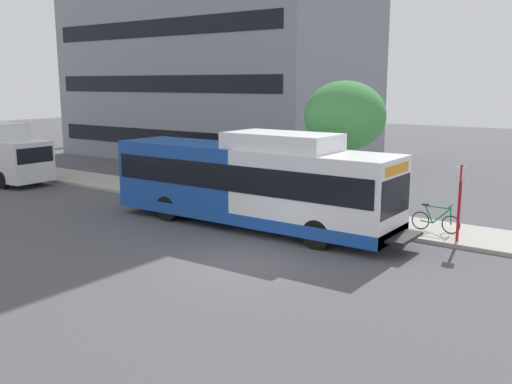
% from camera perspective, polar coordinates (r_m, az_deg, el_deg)
% --- Properties ---
extents(ground_plane, '(120.00, 120.00, 0.00)m').
position_cam_1_polar(ground_plane, '(22.87, -17.70, -3.31)').
color(ground_plane, '#4C4C51').
extents(sidewalk_curb, '(3.00, 56.00, 0.14)m').
position_cam_1_polar(sidewalk_curb, '(26.22, -2.72, -0.86)').
color(sidewalk_curb, '#A8A399').
rests_on(sidewalk_curb, ground).
extents(transit_bus, '(2.58, 12.25, 3.65)m').
position_cam_1_polar(transit_bus, '(21.41, -0.51, 0.94)').
color(transit_bus, white).
rests_on(transit_bus, ground).
extents(bus_stop_sign_pole, '(0.10, 0.36, 2.60)m').
position_cam_1_polar(bus_stop_sign_pole, '(20.14, 19.73, -0.50)').
color(bus_stop_sign_pole, red).
rests_on(bus_stop_sign_pole, sidewalk_curb).
extents(bicycle_parked, '(0.52, 1.76, 1.02)m').
position_cam_1_polar(bicycle_parked, '(21.42, 17.55, -2.69)').
color(bicycle_parked, black).
rests_on(bicycle_parked, sidewalk_curb).
extents(street_tree_near_stop, '(3.30, 3.30, 5.36)m').
position_cam_1_polar(street_tree_near_stop, '(23.38, 8.88, 7.51)').
color(street_tree_near_stop, '#4C3823').
rests_on(street_tree_near_stop, sidewalk_curb).
extents(lattice_comm_tower, '(1.10, 1.10, 28.04)m').
position_cam_1_polar(lattice_comm_tower, '(56.05, -13.96, 14.56)').
color(lattice_comm_tower, '#B7B7BC').
rests_on(lattice_comm_tower, ground).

